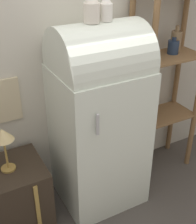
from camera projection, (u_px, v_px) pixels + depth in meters
name	position (u px, v px, depth m)	size (l,w,h in m)	color
ground_plane	(112.00, 210.00, 2.76)	(12.00, 12.00, 0.00)	#4C4742
wall_back	(79.00, 44.00, 2.54)	(7.00, 0.09, 2.70)	beige
refrigerator	(99.00, 117.00, 2.54)	(0.69, 0.65, 1.59)	silver
suitcase_trunk	(8.00, 199.00, 2.48)	(0.61, 0.50, 0.58)	#33281E
shelf_unit	(165.00, 70.00, 2.82)	(0.64, 0.36, 1.80)	olive
vase_left	(92.00, 8.00, 2.09)	(0.11, 0.11, 0.20)	silver
vase_center	(106.00, 8.00, 2.14)	(0.09, 0.09, 0.18)	white
desk_lamp	(3.00, 138.00, 2.22)	(0.16, 0.16, 0.36)	#AD8942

